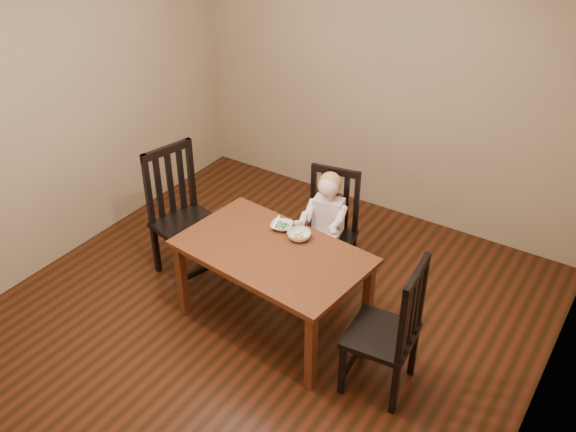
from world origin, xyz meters
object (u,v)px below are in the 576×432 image
Objects in this scene: chair_child at (329,230)px; bowl_veg at (299,235)px; dining_table at (272,259)px; chair_left at (183,216)px; chair_right at (389,331)px; toddler at (327,219)px; bowl_peas at (282,226)px.

bowl_veg is (0.02, -0.50, 0.24)m from chair_child.
chair_left is (-1.02, 0.17, -0.07)m from dining_table.
dining_table is at bearing 77.58° from chair_right.
toddler reaches higher than dining_table.
bowl_peas is 0.92× the size of bowl_veg.
chair_right reaches higher than chair_child.
bowl_veg is at bearing 80.62° from toddler.
chair_right is 1.94× the size of toddler.
chair_right is 1.20m from bowl_peas.
chair_left is at bearing 13.98° from toddler.
bowl_veg is at bearing 63.66° from chair_right.
chair_left is 1.12m from bowl_veg.
chair_child is 0.95× the size of chair_right.
dining_table is 0.27m from bowl_veg.
dining_table is 1.39× the size of chair_right.
bowl_veg is at bearing 107.24° from chair_left.
toddler is (1.09, 0.51, 0.07)m from chair_left.
toddler is 3.28× the size of bowl_peas.
toddler is (0.07, 0.68, 0.01)m from dining_table.
chair_right is (0.95, -0.85, 0.03)m from chair_child.
chair_child is 6.03× the size of bowl_peas.
bowl_veg reaches higher than dining_table.
chair_child is 1.27m from chair_right.
bowl_peas is 0.19m from bowl_veg.
chair_child is at bearing 42.57° from chair_right.
chair_child reaches higher than toddler.
chair_right is at bearing -20.78° from bowl_veg.
chair_right is 1.24m from toddler.
chair_left is 2.05m from chair_right.
chair_child is 0.54m from bowl_peas.
bowl_veg is (0.08, 0.23, 0.11)m from dining_table.
chair_left reaches higher than chair_right.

